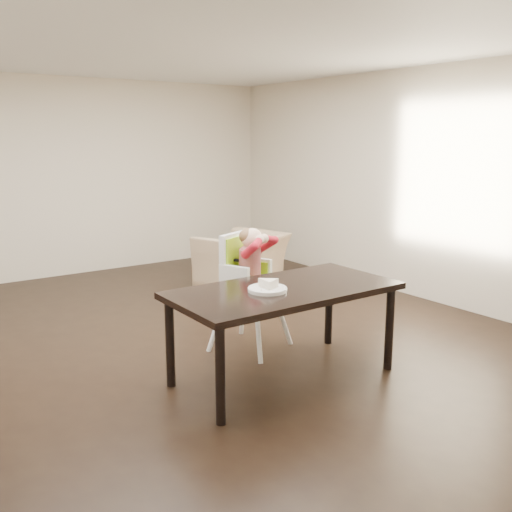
{
  "coord_description": "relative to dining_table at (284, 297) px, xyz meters",
  "views": [
    {
      "loc": [
        -2.44,
        -4.42,
        1.91
      ],
      "look_at": [
        0.27,
        -0.54,
        0.91
      ],
      "focal_mm": 40.0,
      "sensor_mm": 36.0,
      "label": 1
    }
  ],
  "objects": [
    {
      "name": "ground",
      "position": [
        -0.22,
        1.0,
        -0.67
      ],
      "size": [
        7.0,
        7.0,
        0.0
      ],
      "primitive_type": "plane",
      "color": "black",
      "rests_on": "ground"
    },
    {
      "name": "armchair",
      "position": [
        1.34,
        2.6,
        -0.22
      ],
      "size": [
        1.21,
        1.01,
        0.9
      ],
      "primitive_type": "imported",
      "rotation": [
        0.0,
        0.0,
        3.53
      ],
      "color": "tan",
      "rests_on": "ground"
    },
    {
      "name": "dining_table",
      "position": [
        0.0,
        0.0,
        0.0
      ],
      "size": [
        1.8,
        0.9,
        0.75
      ],
      "color": "black",
      "rests_on": "ground"
    },
    {
      "name": "room_walls",
      "position": [
        -0.22,
        1.0,
        1.18
      ],
      "size": [
        6.02,
        7.02,
        2.71
      ],
      "color": "beige",
      "rests_on": "ground"
    },
    {
      "name": "high_chair",
      "position": [
        0.14,
        0.72,
        0.12
      ],
      "size": [
        0.61,
        0.61,
        1.12
      ],
      "rotation": [
        0.0,
        0.0,
        0.42
      ],
      "color": "white",
      "rests_on": "ground"
    },
    {
      "name": "plate",
      "position": [
        -0.17,
        -0.01,
        0.11
      ],
      "size": [
        0.31,
        0.31,
        0.09
      ],
      "rotation": [
        0.0,
        0.0,
        0.01
      ],
      "color": "white",
      "rests_on": "dining_table"
    }
  ]
}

